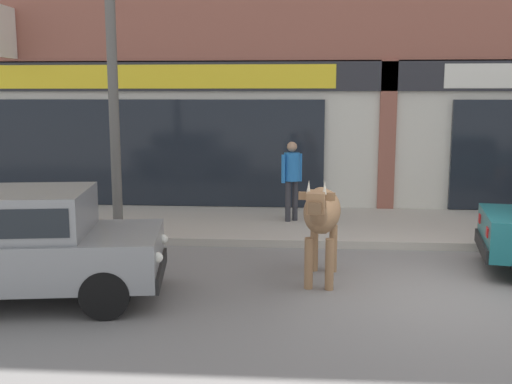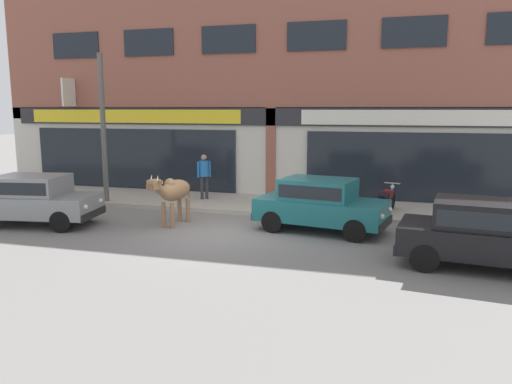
{
  "view_description": "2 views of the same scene",
  "coord_description": "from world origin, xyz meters",
  "px_view_note": "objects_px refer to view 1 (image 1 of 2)",
  "views": [
    {
      "loc": [
        -1.92,
        -8.0,
        2.66
      ],
      "look_at": [
        -2.58,
        1.0,
        1.19
      ],
      "focal_mm": 42.0,
      "sensor_mm": 36.0,
      "label": 1
    },
    {
      "loc": [
        4.61,
        -12.62,
        3.37
      ],
      "look_at": [
        0.68,
        1.0,
        0.98
      ],
      "focal_mm": 35.0,
      "sensor_mm": 36.0,
      "label": 2
    }
  ],
  "objects_px": {
    "pedestrian": "(292,173)",
    "utility_pole": "(113,94)",
    "cow": "(322,213)",
    "car_1": "(19,240)"
  },
  "relations": [
    {
      "from": "cow",
      "to": "car_1",
      "type": "xyz_separation_m",
      "value": [
        -3.9,
        -1.1,
        -0.19
      ]
    },
    {
      "from": "cow",
      "to": "car_1",
      "type": "relative_size",
      "value": 0.57
    },
    {
      "from": "cow",
      "to": "car_1",
      "type": "bearing_deg",
      "value": -164.21
    },
    {
      "from": "cow",
      "to": "car_1",
      "type": "distance_m",
      "value": 4.06
    },
    {
      "from": "car_1",
      "to": "pedestrian",
      "type": "distance_m",
      "value": 5.76
    },
    {
      "from": "utility_pole",
      "to": "cow",
      "type": "bearing_deg",
      "value": -30.95
    },
    {
      "from": "utility_pole",
      "to": "pedestrian",
      "type": "bearing_deg",
      "value": 23.1
    },
    {
      "from": "cow",
      "to": "utility_pole",
      "type": "height_order",
      "value": "utility_pole"
    },
    {
      "from": "utility_pole",
      "to": "car_1",
      "type": "bearing_deg",
      "value": -94.93
    },
    {
      "from": "pedestrian",
      "to": "utility_pole",
      "type": "xyz_separation_m",
      "value": [
        -3.15,
        -1.34,
        1.55
      ]
    }
  ]
}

